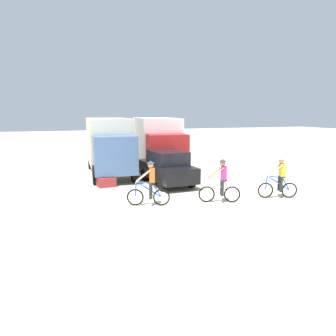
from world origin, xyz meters
TOP-DOWN VIEW (x-y plane):
  - ground_plane at (0.00, 0.00)m, footprint 120.00×120.00m
  - box_truck_cream_rv at (-1.32, 8.48)m, footprint 2.80×6.89m
  - box_truck_white_box at (1.85, 8.82)m, footprint 3.17×6.99m
  - sedan_parked at (0.96, 4.59)m, footprint 1.95×4.27m
  - cyclist_orange_shirt at (-1.03, 1.08)m, footprint 1.64×0.74m
  - cyclist_cowboy_hat at (1.87, 0.52)m, footprint 1.63×0.77m
  - cyclist_near_camera at (4.60, 0.29)m, footprint 1.65×0.72m
  - supply_crate at (-2.11, 5.16)m, footprint 0.93×0.87m

SIDE VIEW (x-z plane):
  - ground_plane at x=0.00m, z-range 0.00..0.00m
  - supply_crate at x=-2.11m, z-range 0.00..0.47m
  - cyclist_orange_shirt at x=-1.03m, z-range -0.06..1.76m
  - cyclist_cowboy_hat at x=1.87m, z-range -0.06..1.76m
  - cyclist_near_camera at x=4.60m, z-range -0.06..1.76m
  - sedan_parked at x=0.96m, z-range 0.00..1.76m
  - box_truck_cream_rv at x=-1.32m, z-range 0.20..3.55m
  - box_truck_white_box at x=1.85m, z-range 0.20..3.55m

